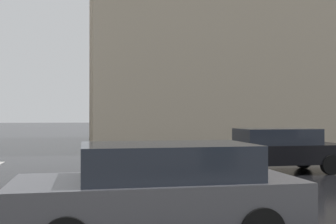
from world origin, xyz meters
TOP-DOWN VIEW (x-y plane):
  - car_black at (5.50, -9.79)m, footprint 1.85×4.10m
  - car_dark_grey at (-1.00, -4.69)m, footprint 1.85×4.10m

SIDE VIEW (x-z plane):
  - car_black at x=5.50m, z-range 0.05..1.46m
  - car_dark_grey at x=-1.00m, z-range 0.05..1.46m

